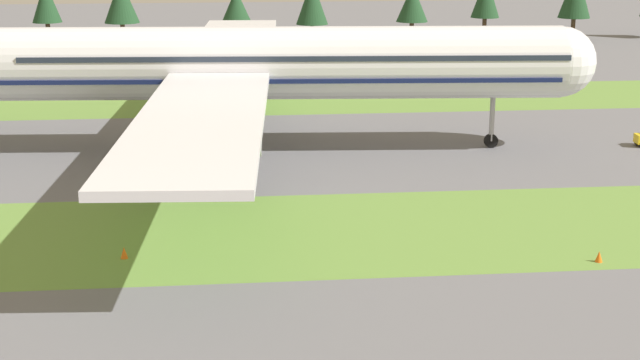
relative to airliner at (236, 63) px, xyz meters
name	(u,v)px	position (x,y,z in m)	size (l,w,h in m)	color
grass_strip_near	(345,231)	(6.42, -22.76, -7.46)	(320.00, 16.63, 0.01)	olive
grass_strip_far	(293,100)	(6.42, 22.50, -7.46)	(320.00, 16.63, 0.01)	olive
airliner	(236,63)	(0.00, 0.00, 0.00)	(61.03, 75.05, 20.84)	white
taxiway_marker_0	(599,256)	(20.39, -29.79, -7.13)	(0.44, 0.44, 0.66)	orange
taxiway_marker_1	(124,253)	(-7.08, -26.43, -7.12)	(0.44, 0.44, 0.70)	orange
distant_tree_line	(275,0)	(7.07, 70.03, -0.74)	(189.80, 9.91, 11.78)	#4C3823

